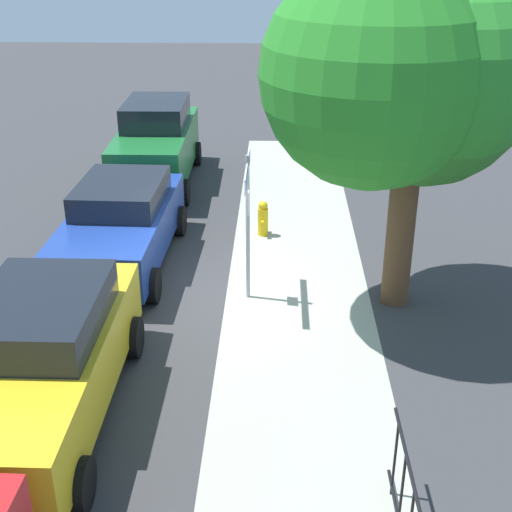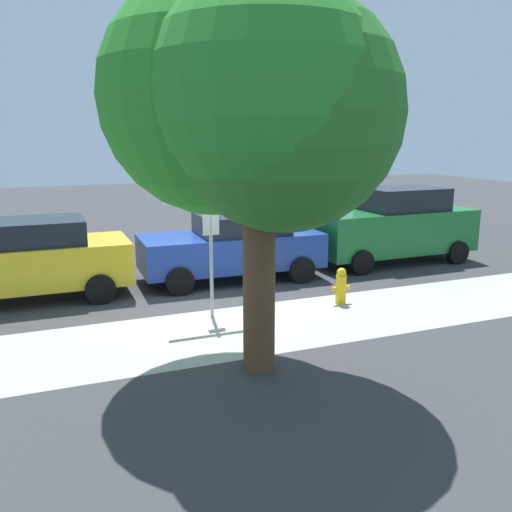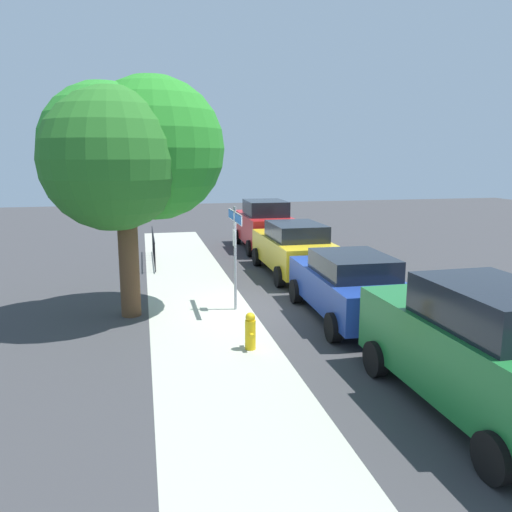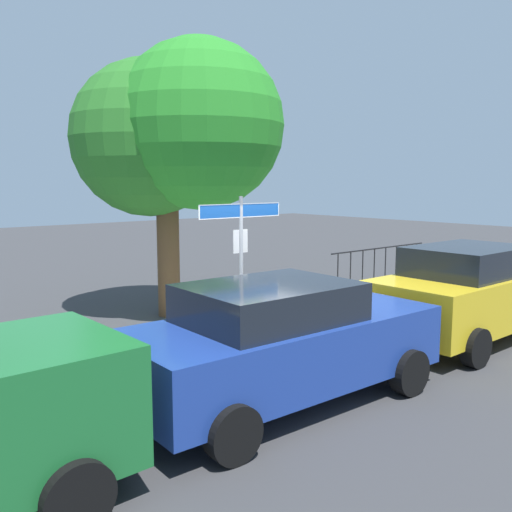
# 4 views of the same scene
# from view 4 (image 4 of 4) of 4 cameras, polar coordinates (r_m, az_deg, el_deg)

# --- Properties ---
(ground_plane) EXTENTS (60.00, 60.00, 0.00)m
(ground_plane) POSITION_cam_4_polar(r_m,az_deg,el_deg) (9.89, -0.48, -9.44)
(ground_plane) COLOR #38383A
(sidewalk_strip) EXTENTS (24.00, 2.60, 0.00)m
(sidewalk_strip) POSITION_cam_4_polar(r_m,az_deg,el_deg) (12.11, 2.90, -6.24)
(sidewalk_strip) COLOR #A7A898
(sidewalk_strip) RESTS_ON ground_plane
(street_sign) EXTENTS (1.81, 0.07, 2.66)m
(street_sign) POSITION_cam_4_polar(r_m,az_deg,el_deg) (9.87, -1.56, 2.09)
(street_sign) COLOR #9EA0A5
(street_sign) RESTS_ON ground_plane
(shade_tree) EXTENTS (4.04, 4.37, 5.81)m
(shade_tree) POSITION_cam_4_polar(r_m,az_deg,el_deg) (12.03, -9.02, 12.36)
(shade_tree) COLOR brown
(shade_tree) RESTS_ON ground_plane
(car_blue) EXTENTS (4.45, 2.10, 1.63)m
(car_blue) POSITION_cam_4_polar(r_m,az_deg,el_deg) (7.32, 2.69, -8.76)
(car_blue) COLOR navy
(car_blue) RESTS_ON ground_plane
(car_yellow) EXTENTS (4.61, 2.01, 1.75)m
(car_yellow) POSITION_cam_4_polar(r_m,az_deg,el_deg) (11.04, 21.53, -3.41)
(car_yellow) COLOR gold
(car_yellow) RESTS_ON ground_plane
(iron_fence) EXTENTS (4.09, 0.04, 1.07)m
(iron_fence) POSITION_cam_4_polar(r_m,az_deg,el_deg) (16.07, 12.67, -0.93)
(iron_fence) COLOR black
(iron_fence) RESTS_ON ground_plane
(fire_hydrant) EXTENTS (0.42, 0.22, 0.78)m
(fire_hydrant) POSITION_cam_4_polar(r_m,az_deg,el_deg) (8.92, -16.71, -9.11)
(fire_hydrant) COLOR yellow
(fire_hydrant) RESTS_ON ground_plane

